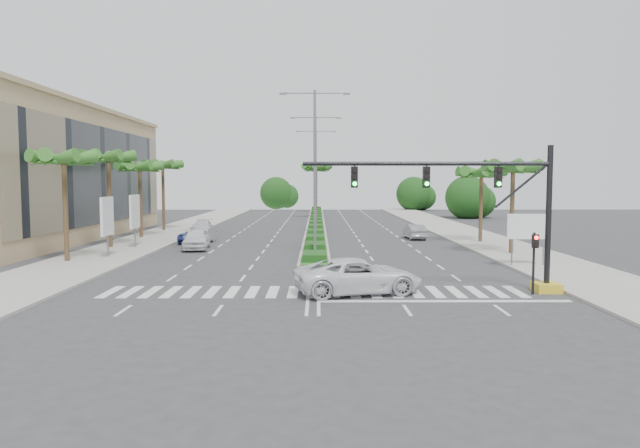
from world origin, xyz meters
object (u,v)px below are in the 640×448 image
object	(u,v)px
car_parked_d	(202,227)
car_crossing	(358,276)
car_right	(415,232)
car_parked_b	(201,235)
car_parked_c	(196,235)
car_parked_a	(196,239)

from	to	relation	value
car_parked_d	car_crossing	bearing A→B (deg)	-70.93
car_crossing	car_right	xyz separation A→B (m)	(7.15, 25.93, -0.17)
car_right	car_parked_d	bearing A→B (deg)	-18.99
car_right	car_parked_b	bearing A→B (deg)	7.16
car_parked_b	car_right	size ratio (longest dim) A/B	1.02
car_parked_c	car_right	xyz separation A→B (m)	(19.83, 3.25, 0.01)
car_parked_a	car_parked_d	distance (m)	13.89
car_parked_d	car_crossing	distance (m)	34.55
car_parked_a	car_parked_b	bearing A→B (deg)	90.56
car_parked_c	car_crossing	world-z (taller)	car_crossing
car_parked_c	car_right	size ratio (longest dim) A/B	1.17
car_parked_c	car_parked_d	size ratio (longest dim) A/B	1.03
car_parked_d	car_crossing	size ratio (longest dim) A/B	0.76
car_parked_a	car_parked_c	world-z (taller)	car_parked_a
car_crossing	car_right	size ratio (longest dim) A/B	1.49
car_right	car_parked_c	bearing A→B (deg)	5.34
car_parked_b	car_right	xyz separation A→B (m)	(19.29, 3.80, -0.01)
car_parked_a	car_parked_c	distance (m)	4.88
car_crossing	car_parked_a	bearing A→B (deg)	19.16
car_parked_a	car_right	xyz separation A→B (m)	(18.81, 8.02, -0.14)
car_parked_b	car_parked_c	xyz separation A→B (m)	(-0.54, 0.54, -0.02)
car_parked_b	car_parked_a	bearing A→B (deg)	-76.58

